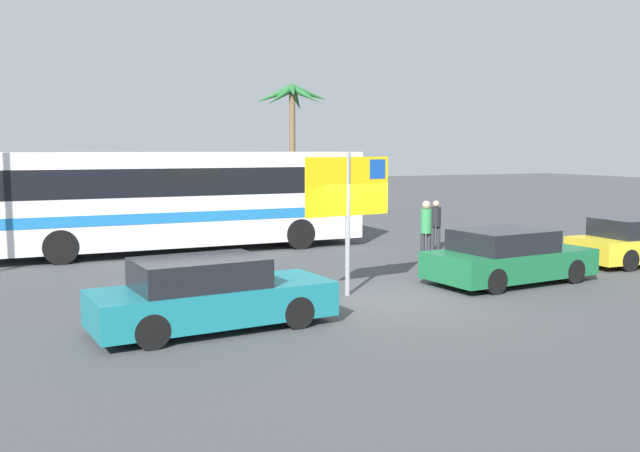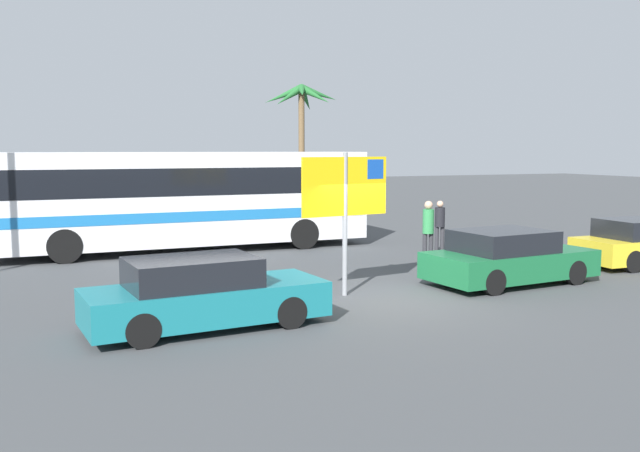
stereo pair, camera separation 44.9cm
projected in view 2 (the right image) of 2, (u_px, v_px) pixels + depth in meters
name	position (u px, v px, depth m)	size (l,w,h in m)	color
ground	(385.00, 299.00, 15.05)	(120.00, 120.00, 0.00)	#424447
bus_front_coach	(183.00, 196.00, 22.12)	(11.91, 2.59, 3.17)	white
ferry_sign	(347.00, 192.00, 15.24)	(2.19, 0.38, 3.20)	gray
car_teal	(203.00, 294.00, 12.55)	(4.48, 2.01, 1.32)	#19757F
car_green	(508.00, 258.00, 16.75)	(4.32, 2.24, 1.32)	#196638
pedestrian_near_sign	(428.00, 227.00, 19.63)	(0.32, 0.32, 1.81)	#2D2D33
pedestrian_by_bus	(440.00, 222.00, 22.13)	(0.32, 0.32, 1.62)	#2D2D33
palm_tree_seaside	(301.00, 106.00, 36.17)	(3.93, 4.03, 6.66)	brown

